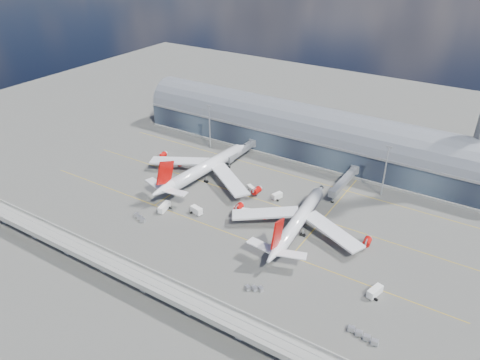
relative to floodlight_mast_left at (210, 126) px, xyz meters
The scene contains 19 objects.
ground 75.57m from the floodlight_mast_left, 47.73° to the right, with size 500.00×500.00×0.00m, color #474744.
taxi_lines 61.38m from the floodlight_mast_left, 33.34° to the right, with size 200.00×80.12×0.01m.
terminal 55.08m from the floodlight_mast_left, 24.69° to the left, with size 200.00×30.00×28.00m.
guideway 121.12m from the floodlight_mast_left, 65.56° to the right, with size 220.00×8.50×7.20m.
floodlight_mast_left is the anchor object (origin of this frame).
floodlight_mast_right 100.00m from the floodlight_mast_left, ahead, with size 3.00×0.70×25.70m.
airliner_left 38.77m from the floodlight_mast_left, 59.54° to the right, with size 66.11×69.49×21.16m.
airliner_right 93.60m from the floodlight_mast_left, 31.22° to the right, with size 60.25×63.00×19.98m.
jet_bridge_left 24.55m from the floodlight_mast_left, ahead, with size 4.40×28.00×7.25m.
jet_bridge_right 83.58m from the floodlight_mast_left, ahead, with size 4.40×32.00×7.25m.
service_truck_0 70.27m from the floodlight_mast_left, 71.83° to the right, with size 3.80×7.85×3.12m.
service_truck_1 70.85m from the floodlight_mast_left, 59.44° to the right, with size 6.08×3.76×3.28m.
service_truck_2 73.53m from the floodlight_mast_left, 43.16° to the right, with size 8.13×4.60×2.83m.
service_truck_3 138.36m from the floodlight_mast_left, 29.94° to the right, with size 4.21×7.03×3.19m.
service_truck_4 67.79m from the floodlight_mast_left, 26.42° to the right, with size 3.96×5.57×2.94m.
service_truck_5 55.96m from the floodlight_mast_left, 33.19° to the right, with size 5.58×4.27×2.54m.
cargo_train_0 80.22m from the floodlight_mast_left, 77.34° to the right, with size 7.82×3.89×1.72m.
cargo_train_1 122.15m from the floodlight_mast_left, 47.11° to the right, with size 6.79×4.14×1.52m.
cargo_train_2 152.13m from the floodlight_mast_left, 36.11° to the right, with size 10.81×3.43×1.78m.
Camera 1 is at (95.87, -142.93, 113.98)m, focal length 35.00 mm.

